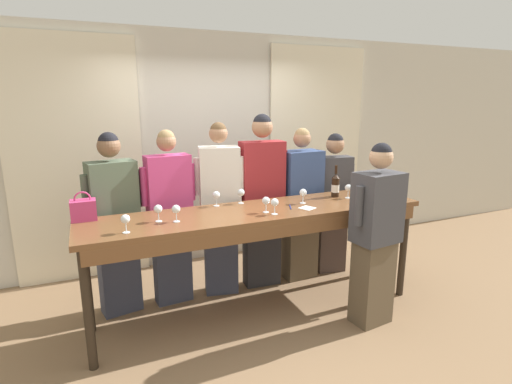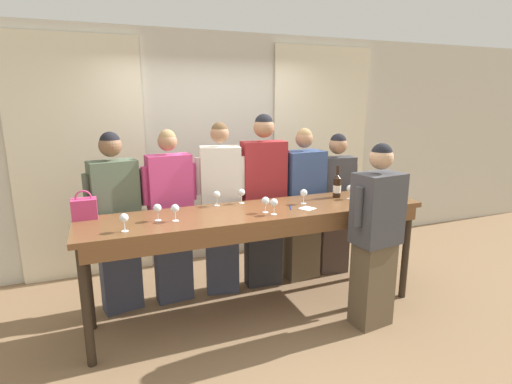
% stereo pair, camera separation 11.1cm
% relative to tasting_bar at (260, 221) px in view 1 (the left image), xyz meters
% --- Properties ---
extents(ground_plane, '(18.00, 18.00, 0.00)m').
position_rel_tasting_bar_xyz_m(ground_plane, '(0.00, 0.03, -0.93)').
color(ground_plane, '#846647').
extents(wall_back, '(12.00, 0.06, 2.80)m').
position_rel_tasting_bar_xyz_m(wall_back, '(0.00, 1.59, 0.47)').
color(wall_back, beige).
rests_on(wall_back, ground_plane).
extents(curtain_panel_left, '(1.40, 0.03, 2.69)m').
position_rel_tasting_bar_xyz_m(curtain_panel_left, '(-1.52, 1.53, 0.42)').
color(curtain_panel_left, '#EFE5C6').
rests_on(curtain_panel_left, ground_plane).
extents(curtain_panel_right, '(1.40, 0.03, 2.69)m').
position_rel_tasting_bar_xyz_m(curtain_panel_right, '(1.52, 1.53, 0.42)').
color(curtain_panel_right, '#EFE5C6').
rests_on(curtain_panel_right, ground_plane).
extents(tasting_bar, '(3.16, 0.70, 1.03)m').
position_rel_tasting_bar_xyz_m(tasting_bar, '(0.00, 0.00, 0.00)').
color(tasting_bar, brown).
rests_on(tasting_bar, ground_plane).
extents(wine_bottle, '(0.08, 0.08, 0.33)m').
position_rel_tasting_bar_xyz_m(wine_bottle, '(0.92, 0.17, 0.22)').
color(wine_bottle, black).
rests_on(wine_bottle, tasting_bar).
extents(handbag, '(0.20, 0.15, 0.25)m').
position_rel_tasting_bar_xyz_m(handbag, '(-1.47, 0.31, 0.19)').
color(handbag, '#C63870').
rests_on(handbag, tasting_bar).
extents(wine_glass_front_left, '(0.07, 0.07, 0.14)m').
position_rel_tasting_bar_xyz_m(wine_glass_front_left, '(-0.91, 0.02, 0.21)').
color(wine_glass_front_left, white).
rests_on(wine_glass_front_left, tasting_bar).
extents(wine_glass_front_mid, '(0.07, 0.07, 0.14)m').
position_rel_tasting_bar_xyz_m(wine_glass_front_mid, '(1.01, 0.06, 0.21)').
color(wine_glass_front_mid, white).
rests_on(wine_glass_front_mid, tasting_bar).
extents(wine_glass_front_right, '(0.07, 0.07, 0.14)m').
position_rel_tasting_bar_xyz_m(wine_glass_front_right, '(-0.07, 0.30, 0.21)').
color(wine_glass_front_right, white).
rests_on(wine_glass_front_right, tasting_bar).
extents(wine_glass_center_left, '(0.07, 0.07, 0.14)m').
position_rel_tasting_bar_xyz_m(wine_glass_center_left, '(-0.77, -0.04, 0.21)').
color(wine_glass_center_left, white).
rests_on(wine_glass_center_left, tasting_bar).
extents(wine_glass_center_mid, '(0.07, 0.07, 0.14)m').
position_rel_tasting_bar_xyz_m(wine_glass_center_mid, '(-0.32, 0.30, 0.21)').
color(wine_glass_center_mid, white).
rests_on(wine_glass_center_mid, tasting_bar).
extents(wine_glass_center_right, '(0.07, 0.07, 0.14)m').
position_rel_tasting_bar_xyz_m(wine_glass_center_right, '(-1.19, -0.17, 0.21)').
color(wine_glass_center_right, white).
rests_on(wine_glass_center_right, tasting_bar).
extents(wine_glass_back_left, '(0.07, 0.07, 0.14)m').
position_rel_tasting_bar_xyz_m(wine_glass_back_left, '(0.48, 0.06, 0.21)').
color(wine_glass_back_left, white).
rests_on(wine_glass_back_left, tasting_bar).
extents(wine_glass_back_mid, '(0.07, 0.07, 0.14)m').
position_rel_tasting_bar_xyz_m(wine_glass_back_mid, '(0.06, -0.17, 0.21)').
color(wine_glass_back_mid, white).
rests_on(wine_glass_back_mid, tasting_bar).
extents(wine_glass_back_right, '(0.07, 0.07, 0.14)m').
position_rel_tasting_bar_xyz_m(wine_glass_back_right, '(0.02, -0.08, 0.21)').
color(wine_glass_back_right, white).
rests_on(wine_glass_back_right, tasting_bar).
extents(napkin, '(0.16, 0.16, 0.00)m').
position_rel_tasting_bar_xyz_m(napkin, '(0.43, -0.11, 0.11)').
color(napkin, white).
rests_on(napkin, tasting_bar).
extents(pen, '(0.07, 0.14, 0.01)m').
position_rel_tasting_bar_xyz_m(pen, '(0.30, -0.02, 0.11)').
color(pen, '#193399').
rests_on(pen, tasting_bar).
extents(guest_olive_jacket, '(0.54, 0.32, 1.73)m').
position_rel_tasting_bar_xyz_m(guest_olive_jacket, '(-1.22, 0.57, -0.04)').
color(guest_olive_jacket, '#383D51').
rests_on(guest_olive_jacket, ground_plane).
extents(guest_pink_top, '(0.53, 0.24, 1.74)m').
position_rel_tasting_bar_xyz_m(guest_pink_top, '(-0.71, 0.57, -0.03)').
color(guest_pink_top, '#383D51').
rests_on(guest_pink_top, ground_plane).
extents(guest_cream_sweater, '(0.51, 0.31, 1.80)m').
position_rel_tasting_bar_xyz_m(guest_cream_sweater, '(-0.20, 0.57, -0.01)').
color(guest_cream_sweater, '#383D51').
rests_on(guest_cream_sweater, ground_plane).
extents(guest_striped_shirt, '(0.57, 0.24, 1.87)m').
position_rel_tasting_bar_xyz_m(guest_striped_shirt, '(0.27, 0.57, 0.05)').
color(guest_striped_shirt, '#28282D').
rests_on(guest_striped_shirt, ground_plane).
extents(guest_navy_coat, '(0.56, 0.31, 1.71)m').
position_rel_tasting_bar_xyz_m(guest_navy_coat, '(0.74, 0.57, -0.07)').
color(guest_navy_coat, brown).
rests_on(guest_navy_coat, ground_plane).
extents(guest_beige_cap, '(0.51, 0.26, 1.64)m').
position_rel_tasting_bar_xyz_m(guest_beige_cap, '(1.17, 0.57, -0.07)').
color(guest_beige_cap, '#473833').
rests_on(guest_beige_cap, ground_plane).
extents(host_pouring, '(0.51, 0.33, 1.66)m').
position_rel_tasting_bar_xyz_m(host_pouring, '(0.88, -0.54, -0.09)').
color(host_pouring, brown).
rests_on(host_pouring, ground_plane).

